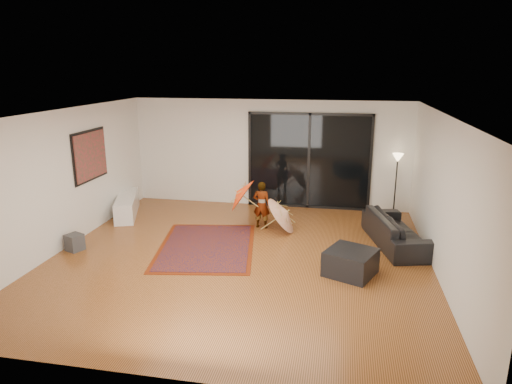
% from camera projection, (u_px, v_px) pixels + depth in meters
% --- Properties ---
extents(floor, '(7.00, 7.00, 0.00)m').
position_uv_depth(floor, '(239.00, 258.00, 8.56)').
color(floor, '#A65C2D').
rests_on(floor, ground).
extents(ceiling, '(7.00, 7.00, 0.00)m').
position_uv_depth(ceiling, '(238.00, 113.00, 7.85)').
color(ceiling, white).
rests_on(ceiling, wall_back).
extents(wall_back, '(7.00, 0.00, 7.00)m').
position_uv_depth(wall_back, '(269.00, 154.00, 11.52)').
color(wall_back, silver).
rests_on(wall_back, floor).
extents(wall_front, '(7.00, 0.00, 7.00)m').
position_uv_depth(wall_front, '(166.00, 272.00, 4.89)').
color(wall_front, silver).
rests_on(wall_front, floor).
extents(wall_left, '(0.00, 7.00, 7.00)m').
position_uv_depth(wall_left, '(63.00, 180.00, 8.84)').
color(wall_left, silver).
rests_on(wall_left, floor).
extents(wall_right, '(0.00, 7.00, 7.00)m').
position_uv_depth(wall_right, '(444.00, 199.00, 7.57)').
color(wall_right, silver).
rests_on(wall_right, floor).
extents(sliding_door, '(3.06, 0.07, 2.40)m').
position_uv_depth(sliding_door, '(309.00, 161.00, 11.35)').
color(sliding_door, black).
rests_on(sliding_door, wall_back).
extents(painting, '(0.04, 1.28, 1.08)m').
position_uv_depth(painting, '(90.00, 155.00, 9.70)').
color(painting, black).
rests_on(painting, wall_left).
extents(media_console, '(0.99, 1.74, 0.47)m').
position_uv_depth(media_console, '(127.00, 205.00, 11.03)').
color(media_console, white).
rests_on(media_console, floor).
extents(speaker, '(0.37, 0.37, 0.33)m').
position_uv_depth(speaker, '(75.00, 242.00, 8.90)').
color(speaker, '#424244').
rests_on(speaker, floor).
extents(persian_rug, '(2.24, 2.84, 0.02)m').
position_uv_depth(persian_rug, '(206.00, 246.00, 9.10)').
color(persian_rug, '#5E1D08').
rests_on(persian_rug, floor).
extents(sofa, '(1.30, 2.22, 0.61)m').
position_uv_depth(sofa, '(396.00, 230.00, 9.14)').
color(sofa, black).
rests_on(sofa, floor).
extents(ottoman, '(1.01, 1.01, 0.44)m').
position_uv_depth(ottoman, '(351.00, 262.00, 7.86)').
color(ottoman, black).
rests_on(ottoman, floor).
extents(floor_lamp, '(0.26, 0.26, 1.51)m').
position_uv_depth(floor_lamp, '(397.00, 167.00, 10.77)').
color(floor_lamp, black).
rests_on(floor_lamp, floor).
extents(child, '(0.41, 0.29, 1.06)m').
position_uv_depth(child, '(262.00, 205.00, 10.07)').
color(child, '#999999').
rests_on(child, floor).
extents(parasol_orange, '(0.61, 0.84, 0.88)m').
position_uv_depth(parasol_orange, '(237.00, 195.00, 10.07)').
color(parasol_orange, '#F13A0C').
rests_on(parasol_orange, child).
extents(parasol_white, '(0.69, 0.88, 0.96)m').
position_uv_depth(parasol_white, '(288.00, 209.00, 9.83)').
color(parasol_white, silver).
rests_on(parasol_white, floor).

